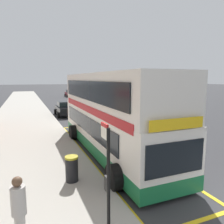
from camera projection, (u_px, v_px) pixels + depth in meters
ground_plane at (69, 104)px, 35.51m from camera, size 260.00×260.00×0.00m
pavement_near at (24, 105)px, 32.87m from camera, size 6.00×76.00×0.14m
double_decker_bus at (110, 116)px, 11.92m from camera, size 3.28×11.42×4.40m
bus_bay_markings at (109, 150)px, 12.36m from camera, size 3.15×13.71×0.01m
bus_stop_sign at (107, 171)px, 5.36m from camera, size 0.09×0.51×2.87m
parked_car_maroon_kerbside at (108, 101)px, 31.37m from camera, size 2.09×4.20×1.62m
parked_car_black_across at (65, 108)px, 23.99m from camera, size 2.09×4.20×1.62m
parked_car_maroon_behind at (70, 93)px, 48.98m from camera, size 2.09×4.20×1.62m
pedestrian_further_back at (19, 210)px, 4.92m from camera, size 0.34×0.34×1.79m
litter_bin at (72, 169)px, 8.30m from camera, size 0.52×0.52×1.01m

